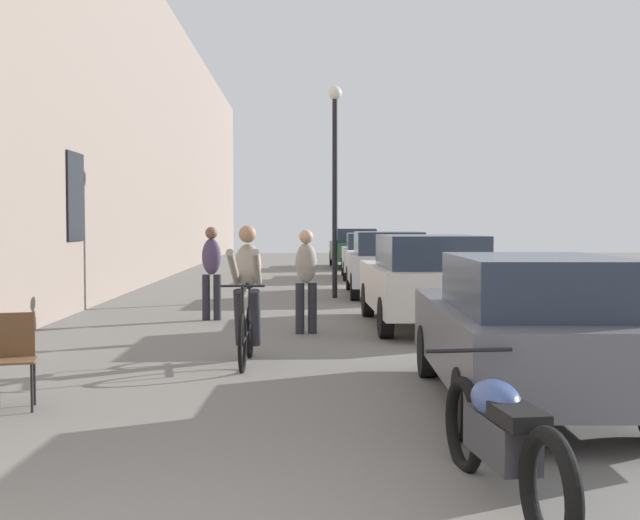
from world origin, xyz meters
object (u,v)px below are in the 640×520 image
parked_car_third (386,262)px  parked_car_fourth (369,255)px  pedestrian_near (306,275)px  pedestrian_mid (212,268)px  parked_car_nearest (527,328)px  parked_car_second (425,279)px  cafe_chair_mid_toward_street (15,353)px  parked_motorcycle (502,438)px  cyclist_on_bicycle (247,298)px  parked_car_fifth (354,247)px  street_lamp (335,164)px

parked_car_third → parked_car_fourth: (0.09, 6.10, -0.05)m
pedestrian_near → pedestrian_mid: pedestrian_mid is taller
parked_car_nearest → parked_car_fourth: parked_car_nearest is taller
pedestrian_near → parked_car_second: size_ratio=0.38×
parked_car_fourth → cafe_chair_mid_toward_street: bearing=-105.0°
cafe_chair_mid_toward_street → pedestrian_near: size_ratio=0.54×
pedestrian_mid → parked_motorcycle: 9.99m
cyclist_on_bicycle → parked_car_fourth: (2.80, 15.44, -0.07)m
pedestrian_mid → parked_car_nearest: size_ratio=0.41×
pedestrian_near → parked_car_third: size_ratio=0.38×
parked_car_third → parked_car_fourth: 6.10m
parked_motorcycle → parked_car_fifth: bearing=88.3°
parked_car_nearest → parked_car_third: 11.84m
street_lamp → parked_car_nearest: street_lamp is taller
parked_car_second → parked_car_third: parked_car_second is taller
pedestrian_near → parked_car_fourth: size_ratio=0.40×
street_lamp → parked_car_fifth: size_ratio=1.14×
pedestrian_near → pedestrian_mid: (-1.69, 1.82, 0.02)m
pedestrian_mid → street_lamp: bearing=61.0°
street_lamp → parked_car_fifth: (1.28, 12.99, -2.31)m
parked_car_third → parked_motorcycle: 14.50m
parked_car_third → parked_car_fourth: bearing=89.2°
parked_car_third → parked_car_nearest: bearing=-89.5°
cafe_chair_mid_toward_street → parked_car_third: parked_car_third is taller
pedestrian_mid → parked_motorcycle: bearing=-73.3°
parked_car_fifth → parked_motorcycle: (-0.79, -26.85, -0.39)m
pedestrian_near → parked_motorcycle: 7.84m
cafe_chair_mid_toward_street → pedestrian_near: pedestrian_near is taller
cyclist_on_bicycle → pedestrian_near: cyclist_on_bicycle is taller
cafe_chair_mid_toward_street → pedestrian_near: (2.75, 5.08, 0.40)m
parked_motorcycle → cyclist_on_bicycle: bearing=110.6°
cyclist_on_bicycle → parked_car_nearest: bearing=-41.5°
cyclist_on_bicycle → parked_motorcycle: cyclist_on_bicycle is taller
cyclist_on_bicycle → parked_car_nearest: (2.81, -2.49, -0.06)m
parked_car_nearest → pedestrian_mid: bearing=118.5°
cafe_chair_mid_toward_street → parked_car_fifth: parked_car_fifth is taller
cafe_chair_mid_toward_street → parked_car_third: (4.71, 11.82, 0.28)m
cafe_chair_mid_toward_street → parked_motorcycle: 4.74m
cafe_chair_mid_toward_street → parked_car_third: bearing=68.3°
cafe_chair_mid_toward_street → cyclist_on_bicycle: size_ratio=0.51×
street_lamp → parked_car_nearest: bearing=-83.0°
street_lamp → pedestrian_mid: bearing=-119.0°
parked_car_third → parked_car_fifth: size_ratio=1.01×
street_lamp → parked_car_nearest: (1.37, -11.22, -2.36)m
parked_car_nearest → parked_motorcycle: bearing=-108.6°
parked_car_nearest → parked_car_fifth: bearing=90.2°
cafe_chair_mid_toward_street → pedestrian_near: bearing=61.6°
cyclist_on_bicycle → street_lamp: bearing=80.6°
parked_car_third → parked_car_fifth: (0.01, 12.37, -0.00)m
street_lamp → parked_car_fifth: street_lamp is taller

